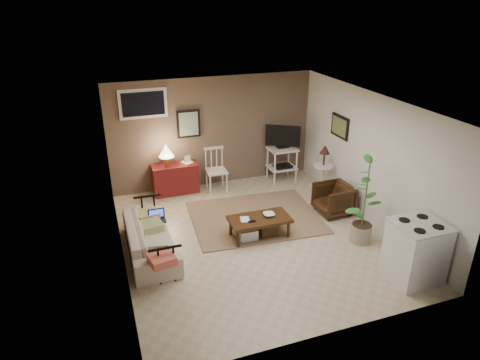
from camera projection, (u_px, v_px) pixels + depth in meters
name	position (u px, v px, depth m)	size (l,w,h in m)	color
floor	(254.00, 237.00, 7.60)	(5.00, 5.00, 0.00)	#C1B293
art_back	(189.00, 124.00, 8.99)	(0.50, 0.03, 0.60)	black
art_right	(340.00, 126.00, 8.57)	(0.03, 0.60, 0.45)	black
window	(143.00, 104.00, 8.51)	(0.96, 0.03, 0.60)	silver
rug	(255.00, 217.00, 8.25)	(2.40, 1.92, 0.02)	#866A4E
coffee_table	(259.00, 226.00, 7.51)	(1.08, 0.56, 0.41)	#38240F
sofa	(150.00, 233.00, 7.02)	(1.85, 0.54, 0.72)	beige
sofa_pillows	(154.00, 235.00, 6.81)	(0.36, 1.76, 0.12)	beige
sofa_end_rails	(156.00, 235.00, 7.07)	(0.50, 1.85, 0.62)	black
laptop	(157.00, 217.00, 7.30)	(0.28, 0.21, 0.19)	black
red_console	(174.00, 176.00, 9.14)	(0.97, 0.43, 1.12)	maroon
spindle_chair	(216.00, 171.00, 9.25)	(0.44, 0.44, 0.94)	silver
tv_stand	(282.00, 152.00, 9.63)	(0.70, 0.50, 1.30)	silver
side_table	(324.00, 164.00, 8.91)	(0.42, 0.42, 1.13)	silver
armchair	(334.00, 198.00, 8.30)	(0.64, 0.60, 0.66)	black
potted_plant	(366.00, 197.00, 7.13)	(0.40, 0.40, 1.60)	#A59082
stove	(416.00, 251.00, 6.33)	(0.73, 0.68, 0.95)	silver
bowl	(269.00, 211.00, 7.48)	(0.20, 0.05, 0.20)	#38240F
book_table	(241.00, 215.00, 7.33)	(0.15, 0.02, 0.21)	#38240F
book_console	(183.00, 158.00, 9.03)	(0.18, 0.02, 0.25)	#38240F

